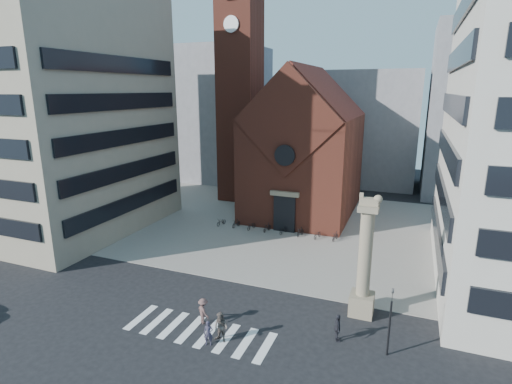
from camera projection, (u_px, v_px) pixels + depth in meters
ground at (213, 307)px, 28.67m from camera, size 120.00×120.00×0.00m
piazza at (290, 225)px, 45.78m from camera, size 46.00×30.00×0.05m
zebra_crossing at (199, 331)px, 25.77m from camera, size 10.20×3.20×0.01m
church at (305, 149)px, 49.23m from camera, size 12.00×16.65×18.00m
campanile at (240, 85)px, 53.50m from camera, size 5.50×5.50×31.20m
building_left at (54, 110)px, 42.94m from camera, size 18.00×20.00×26.00m
bg_block_left at (215, 114)px, 69.05m from camera, size 16.00×14.00×22.00m
bg_block_mid at (373, 128)px, 64.84m from camera, size 14.00×12.00×18.00m
bg_block_right at (490, 113)px, 55.71m from camera, size 16.00×14.00×24.00m
lion_column at (364, 268)px, 26.96m from camera, size 1.63×1.60×8.68m
traffic_light at (390, 320)px, 22.94m from camera, size 0.13×0.16×4.30m
pedestrian_0 at (208, 333)px, 24.25m from camera, size 0.66×0.54×1.57m
pedestrian_1 at (221, 327)px, 24.55m from camera, size 1.03×0.86×1.93m
pedestrian_2 at (337, 328)px, 24.61m from camera, size 0.78×1.13×1.79m
pedestrian_3 at (203, 311)px, 26.49m from camera, size 1.33×1.17×1.78m
scooter_0 at (221, 222)px, 45.68m from camera, size 0.87×1.61×0.80m
scooter_1 at (236, 223)px, 45.01m from camera, size 0.75×1.54×0.89m
scooter_2 at (252, 226)px, 44.36m from camera, size 0.87×1.61×0.80m
scooter_3 at (267, 227)px, 43.68m from camera, size 0.75×1.54×0.89m
scooter_4 at (284, 230)px, 43.03m from camera, size 0.87×1.61×0.80m
scooter_5 at (300, 232)px, 42.36m from camera, size 0.75×1.54×0.89m
scooter_6 at (318, 234)px, 41.71m from camera, size 0.87×1.61×0.80m
scooter_7 at (335, 236)px, 41.04m from camera, size 0.75×1.54×0.89m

